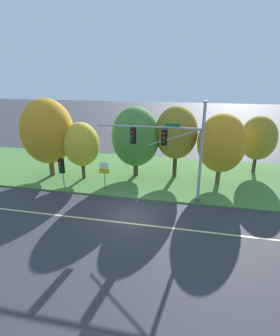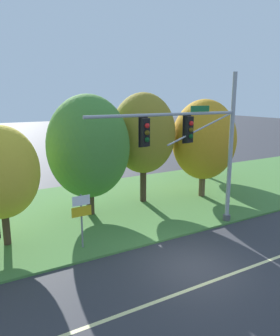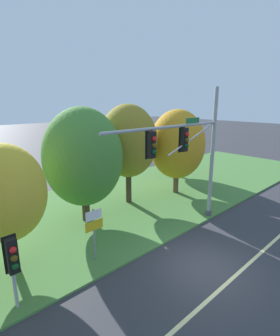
{
  "view_description": "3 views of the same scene",
  "coord_description": "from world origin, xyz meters",
  "px_view_note": "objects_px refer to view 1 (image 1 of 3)",
  "views": [
    {
      "loc": [
        3.96,
        -16.23,
        9.62
      ],
      "look_at": [
        -0.06,
        2.94,
        2.55
      ],
      "focal_mm": 28.0,
      "sensor_mm": 36.0,
      "label": 1
    },
    {
      "loc": [
        -7.89,
        -9.29,
        6.69
      ],
      "look_at": [
        -0.57,
        3.35,
        3.47
      ],
      "focal_mm": 35.0,
      "sensor_mm": 36.0,
      "label": 2
    },
    {
      "loc": [
        -9.0,
        -5.42,
        7.11
      ],
      "look_at": [
        0.06,
        4.34,
        3.67
      ],
      "focal_mm": 28.0,
      "sensor_mm": 36.0,
      "label": 3
    }
  ],
  "objects_px": {
    "tree_mid_verge": "(176,133)",
    "tree_left_of_mast": "(81,144)",
    "pedestrian_signal_near_kerb": "(61,168)",
    "route_sign_post": "(104,172)",
    "tree_nearest_road": "(48,132)",
    "tree_tall_centre": "(221,143)",
    "tree_right_far": "(258,138)",
    "tree_behind_signpost": "(136,137)",
    "traffic_signal_mast": "(172,145)"
  },
  "relations": [
    {
      "from": "route_sign_post",
      "to": "tree_nearest_road",
      "type": "distance_m",
      "value": 7.15
    },
    {
      "from": "traffic_signal_mast",
      "to": "tree_behind_signpost",
      "type": "height_order",
      "value": "traffic_signal_mast"
    },
    {
      "from": "tree_right_far",
      "to": "tree_left_of_mast",
      "type": "bearing_deg",
      "value": -162.29
    },
    {
      "from": "tree_behind_signpost",
      "to": "tree_right_far",
      "type": "xyz_separation_m",
      "value": [
        11.66,
        3.45,
        -0.35
      ]
    },
    {
      "from": "pedestrian_signal_near_kerb",
      "to": "tree_behind_signpost",
      "type": "height_order",
      "value": "tree_behind_signpost"
    },
    {
      "from": "pedestrian_signal_near_kerb",
      "to": "route_sign_post",
      "type": "bearing_deg",
      "value": 10.91
    },
    {
      "from": "traffic_signal_mast",
      "to": "pedestrian_signal_near_kerb",
      "type": "relative_size",
      "value": 2.95
    },
    {
      "from": "traffic_signal_mast",
      "to": "route_sign_post",
      "type": "distance_m",
      "value": 6.48
    },
    {
      "from": "tree_nearest_road",
      "to": "tree_right_far",
      "type": "bearing_deg",
      "value": 14.52
    },
    {
      "from": "tree_left_of_mast",
      "to": "tree_right_far",
      "type": "height_order",
      "value": "tree_right_far"
    },
    {
      "from": "tree_left_of_mast",
      "to": "tree_tall_centre",
      "type": "relative_size",
      "value": 0.84
    },
    {
      "from": "tree_tall_centre",
      "to": "route_sign_post",
      "type": "bearing_deg",
      "value": -160.96
    },
    {
      "from": "tree_left_of_mast",
      "to": "pedestrian_signal_near_kerb",
      "type": "bearing_deg",
      "value": -105.18
    },
    {
      "from": "tree_mid_verge",
      "to": "tree_tall_centre",
      "type": "xyz_separation_m",
      "value": [
        4.03,
        -0.96,
        -0.55
      ]
    },
    {
      "from": "pedestrian_signal_near_kerb",
      "to": "tree_left_of_mast",
      "type": "distance_m",
      "value": 3.15
    },
    {
      "from": "tree_nearest_road",
      "to": "tree_behind_signpost",
      "type": "xyz_separation_m",
      "value": [
        8.13,
        1.68,
        -0.5
      ]
    },
    {
      "from": "tree_left_of_mast",
      "to": "tree_mid_verge",
      "type": "relative_size",
      "value": 0.79
    },
    {
      "from": "traffic_signal_mast",
      "to": "tree_behind_signpost",
      "type": "relative_size",
      "value": 1.22
    },
    {
      "from": "tree_mid_verge",
      "to": "tree_right_far",
      "type": "bearing_deg",
      "value": 20.64
    },
    {
      "from": "traffic_signal_mast",
      "to": "tree_tall_centre",
      "type": "relative_size",
      "value": 1.27
    },
    {
      "from": "tree_behind_signpost",
      "to": "tree_tall_centre",
      "type": "xyz_separation_m",
      "value": [
        7.82,
        -0.48,
        -0.08
      ]
    },
    {
      "from": "route_sign_post",
      "to": "tree_left_of_mast",
      "type": "relative_size",
      "value": 0.45
    },
    {
      "from": "tree_behind_signpost",
      "to": "tree_mid_verge",
      "type": "height_order",
      "value": "tree_mid_verge"
    },
    {
      "from": "tree_nearest_road",
      "to": "tree_right_far",
      "type": "height_order",
      "value": "tree_nearest_road"
    },
    {
      "from": "tree_nearest_road",
      "to": "tree_behind_signpost",
      "type": "relative_size",
      "value": 1.11
    },
    {
      "from": "route_sign_post",
      "to": "tree_tall_centre",
      "type": "relative_size",
      "value": 0.38
    },
    {
      "from": "tree_left_of_mast",
      "to": "traffic_signal_mast",
      "type": "bearing_deg",
      "value": -18.28
    },
    {
      "from": "route_sign_post",
      "to": "tree_mid_verge",
      "type": "distance_m",
      "value": 7.63
    },
    {
      "from": "tree_nearest_road",
      "to": "tree_behind_signpost",
      "type": "height_order",
      "value": "tree_nearest_road"
    },
    {
      "from": "traffic_signal_mast",
      "to": "tree_mid_verge",
      "type": "relative_size",
      "value": 1.2
    },
    {
      "from": "pedestrian_signal_near_kerb",
      "to": "tree_mid_verge",
      "type": "bearing_deg",
      "value": 28.38
    },
    {
      "from": "tree_mid_verge",
      "to": "tree_right_far",
      "type": "xyz_separation_m",
      "value": [
        7.87,
        2.97,
        -0.82
      ]
    },
    {
      "from": "route_sign_post",
      "to": "tree_left_of_mast",
      "type": "height_order",
      "value": "tree_left_of_mast"
    },
    {
      "from": "route_sign_post",
      "to": "tree_nearest_road",
      "type": "relative_size",
      "value": 0.33
    },
    {
      "from": "tree_nearest_road",
      "to": "tree_right_far",
      "type": "distance_m",
      "value": 20.46
    },
    {
      "from": "tree_tall_centre",
      "to": "tree_right_far",
      "type": "relative_size",
      "value": 1.12
    },
    {
      "from": "pedestrian_signal_near_kerb",
      "to": "route_sign_post",
      "type": "relative_size",
      "value": 1.13
    },
    {
      "from": "tree_tall_centre",
      "to": "traffic_signal_mast",
      "type": "bearing_deg",
      "value": -133.57
    },
    {
      "from": "tree_left_of_mast",
      "to": "tree_behind_signpost",
      "type": "distance_m",
      "value": 5.1
    },
    {
      "from": "traffic_signal_mast",
      "to": "tree_mid_verge",
      "type": "distance_m",
      "value": 5.12
    },
    {
      "from": "route_sign_post",
      "to": "tree_mid_verge",
      "type": "bearing_deg",
      "value": 37.22
    },
    {
      "from": "route_sign_post",
      "to": "tree_right_far",
      "type": "distance_m",
      "value": 15.5
    },
    {
      "from": "tree_behind_signpost",
      "to": "tree_tall_centre",
      "type": "height_order",
      "value": "tree_behind_signpost"
    },
    {
      "from": "pedestrian_signal_near_kerb",
      "to": "tree_right_far",
      "type": "relative_size",
      "value": 0.48
    },
    {
      "from": "pedestrian_signal_near_kerb",
      "to": "tree_tall_centre",
      "type": "relative_size",
      "value": 0.43
    },
    {
      "from": "tree_tall_centre",
      "to": "tree_right_far",
      "type": "distance_m",
      "value": 5.5
    },
    {
      "from": "tree_left_of_mast",
      "to": "tree_behind_signpost",
      "type": "xyz_separation_m",
      "value": [
        4.74,
        1.79,
        0.53
      ]
    },
    {
      "from": "tree_left_of_mast",
      "to": "tree_nearest_road",
      "type": "bearing_deg",
      "value": 178.08
    },
    {
      "from": "traffic_signal_mast",
      "to": "tree_behind_signpost",
      "type": "bearing_deg",
      "value": 129.82
    },
    {
      "from": "tree_mid_verge",
      "to": "tree_left_of_mast",
      "type": "bearing_deg",
      "value": -165.08
    }
  ]
}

